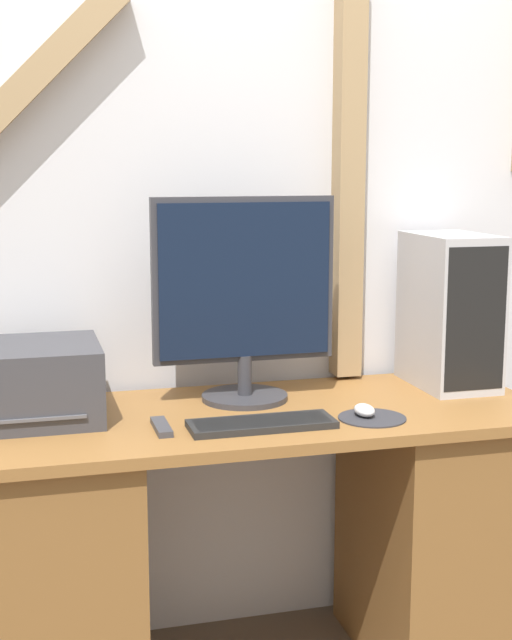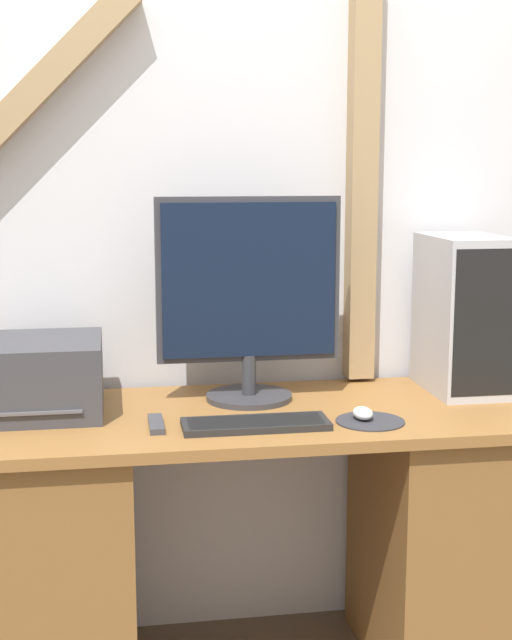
% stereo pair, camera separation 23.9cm
% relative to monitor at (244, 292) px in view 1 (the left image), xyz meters
% --- Properties ---
extents(wall_back, '(6.40, 0.13, 2.70)m').
position_rel_monitor_xyz_m(wall_back, '(0.01, 0.24, 0.25)').
color(wall_back, silver).
rests_on(wall_back, ground_plane).
extents(desk, '(1.60, 0.63, 0.80)m').
position_rel_monitor_xyz_m(desk, '(-0.00, -0.13, -0.70)').
color(desk, brown).
rests_on(desk, ground_plane).
extents(monitor, '(0.52, 0.25, 0.58)m').
position_rel_monitor_xyz_m(monitor, '(0.00, 0.00, 0.00)').
color(monitor, '#333338').
rests_on(monitor, desk).
extents(keyboard, '(0.38, 0.13, 0.02)m').
position_rel_monitor_xyz_m(keyboard, '(-0.03, -0.28, -0.30)').
color(keyboard, black).
rests_on(keyboard, desk).
extents(mousepad, '(0.18, 0.18, 0.00)m').
position_rel_monitor_xyz_m(mousepad, '(0.28, -0.28, -0.31)').
color(mousepad, '#2D2D33').
rests_on(mousepad, desk).
extents(mouse, '(0.05, 0.08, 0.03)m').
position_rel_monitor_xyz_m(mouse, '(0.26, -0.26, -0.29)').
color(mouse, silver).
rests_on(mouse, mousepad).
extents(computer_tower, '(0.21, 0.32, 0.46)m').
position_rel_monitor_xyz_m(computer_tower, '(0.64, 0.00, -0.08)').
color(computer_tower, '#B2B2B7').
rests_on(computer_tower, desk).
extents(printer, '(0.33, 0.35, 0.20)m').
position_rel_monitor_xyz_m(printer, '(-0.58, -0.04, -0.21)').
color(printer, '#38383D').
rests_on(printer, desk).
extents(remote_control, '(0.04, 0.15, 0.02)m').
position_rel_monitor_xyz_m(remote_control, '(-0.28, -0.23, -0.30)').
color(remote_control, '#38383D').
rests_on(remote_control, desk).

